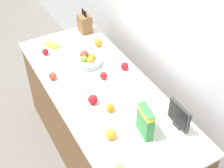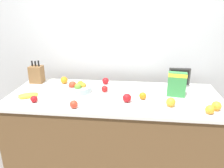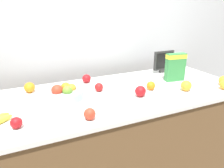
{
  "view_description": "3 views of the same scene",
  "coord_description": "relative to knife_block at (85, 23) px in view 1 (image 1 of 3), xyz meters",
  "views": [
    {
      "loc": [
        1.81,
        -0.91,
        2.7
      ],
      "look_at": [
        0.09,
        0.05,
        1.02
      ],
      "focal_mm": 50.0,
      "sensor_mm": 36.0,
      "label": 1
    },
    {
      "loc": [
        0.2,
        -1.98,
        1.77
      ],
      "look_at": [
        -0.02,
        -0.01,
        1.05
      ],
      "focal_mm": 35.0,
      "sensor_mm": 36.0,
      "label": 2
    },
    {
      "loc": [
        -0.68,
        -1.41,
        1.55
      ],
      "look_at": [
        -0.01,
        0.03,
        0.99
      ],
      "focal_mm": 35.0,
      "sensor_mm": 36.0,
      "label": 3
    }
  ],
  "objects": [
    {
      "name": "orange_front_left",
      "position": [
        0.32,
        -0.01,
        -0.06
      ],
      "size": [
        0.08,
        0.08,
        0.08
      ],
      "primitive_type": "sphere",
      "color": "orange",
      "rests_on": "counter"
    },
    {
      "name": "cereal_box",
      "position": [
        1.52,
        -0.24,
        0.04
      ],
      "size": [
        0.18,
        0.09,
        0.24
      ],
      "rotation": [
        0.0,
        0.0,
        -0.14
      ],
      "color": "#338442",
      "rests_on": "counter"
    },
    {
      "name": "orange_near_bowl",
      "position": [
        1.44,
        -0.48,
        -0.06
      ],
      "size": [
        0.08,
        0.08,
        0.08
      ],
      "primitive_type": "sphere",
      "color": "orange",
      "rests_on": "counter"
    },
    {
      "name": "counter",
      "position": [
        0.92,
        -0.28,
        -0.56
      ],
      "size": [
        2.09,
        0.85,
        0.93
      ],
      "color": "brown",
      "rests_on": "ground_plane"
    },
    {
      "name": "apple_near_bananas",
      "position": [
        0.79,
        0.03,
        -0.06
      ],
      "size": [
        0.07,
        0.07,
        0.07
      ],
      "primitive_type": "sphere",
      "color": "#A31419",
      "rests_on": "counter"
    },
    {
      "name": "orange_back_center",
      "position": [
        1.2,
        -0.35,
        -0.06
      ],
      "size": [
        0.07,
        0.07,
        0.07
      ],
      "primitive_type": "sphere",
      "color": "orange",
      "rests_on": "counter"
    },
    {
      "name": "apple_middle",
      "position": [
        0.6,
        -0.6,
        -0.06
      ],
      "size": [
        0.07,
        0.07,
        0.07
      ],
      "primitive_type": "sphere",
      "color": "red",
      "rests_on": "counter"
    },
    {
      "name": "wall_back",
      "position": [
        0.92,
        0.36,
        0.27
      ],
      "size": [
        9.0,
        0.06,
        2.6
      ],
      "color": "silver",
      "rests_on": "ground_plane"
    },
    {
      "name": "fruit_bowl",
      "position": [
        0.54,
        -0.23,
        -0.06
      ],
      "size": [
        0.26,
        0.26,
        0.11
      ],
      "color": "#99B2B7",
      "rests_on": "counter"
    },
    {
      "name": "knife_block",
      "position": [
        0.0,
        0.0,
        0.0
      ],
      "size": [
        0.14,
        0.12,
        0.28
      ],
      "color": "brown",
      "rests_on": "counter"
    },
    {
      "name": "apple_leftmost",
      "position": [
        0.2,
        -0.53,
        -0.07
      ],
      "size": [
        0.06,
        0.06,
        0.06
      ],
      "primitive_type": "sphere",
      "color": "#A31419",
      "rests_on": "counter"
    },
    {
      "name": "banana_bunch",
      "position": [
        0.1,
        -0.43,
        -0.08
      ],
      "size": [
        0.2,
        0.16,
        0.04
      ],
      "rotation": [
        0.0,
        0.0,
        3.65
      ],
      "color": "yellow",
      "rests_on": "counter"
    },
    {
      "name": "ground_plane",
      "position": [
        0.92,
        -0.28,
        -1.03
      ],
      "size": [
        14.0,
        14.0,
        0.0
      ],
      "primitive_type": "plane",
      "color": "slate"
    },
    {
      "name": "apple_rightmost",
      "position": [
        1.05,
        -0.43,
        -0.06
      ],
      "size": [
        0.08,
        0.08,
        0.08
      ],
      "primitive_type": "sphere",
      "color": "#A31419",
      "rests_on": "counter"
    },
    {
      "name": "apple_by_knife_block",
      "position": [
        0.81,
        -0.21,
        -0.07
      ],
      "size": [
        0.07,
        0.07,
        0.07
      ],
      "primitive_type": "sphere",
      "color": "red",
      "rests_on": "counter"
    },
    {
      "name": "small_monitor",
      "position": [
        1.59,
        0.01,
        0.02
      ],
      "size": [
        0.22,
        0.03,
        0.22
      ],
      "color": "#2D2D2D",
      "rests_on": "counter"
    }
  ]
}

